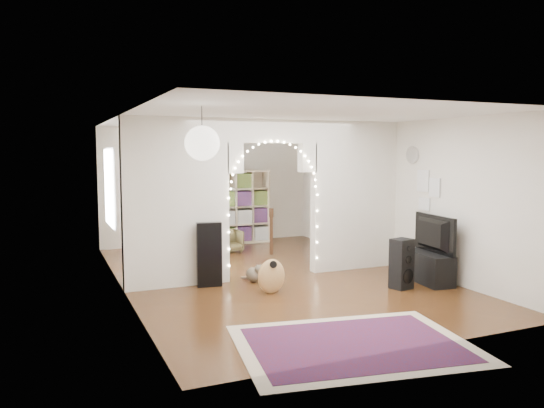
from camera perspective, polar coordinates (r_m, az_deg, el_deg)
name	(u,v)px	position (r m, az deg, el deg)	size (l,w,h in m)	color
floor	(272,276)	(9.29, -0.04, -7.76)	(7.50, 7.50, 0.00)	black
ceiling	(272,119)	(9.05, -0.04, 9.11)	(5.00, 7.50, 0.02)	white
wall_back	(209,186)	(12.59, -6.83, 1.95)	(5.00, 0.02, 2.70)	silver
wall_front	(411,227)	(5.84, 14.72, -2.45)	(5.00, 0.02, 2.70)	silver
wall_left	(121,205)	(8.40, -15.89, -0.06)	(0.02, 7.50, 2.70)	silver
wall_right	(392,194)	(10.32, 12.81, 1.04)	(0.02, 7.50, 2.70)	silver
divider_wall	(272,194)	(9.06, -0.04, 1.03)	(5.00, 0.20, 2.70)	silver
fairy_lights	(275,188)	(8.94, 0.29, 1.77)	(1.64, 0.04, 1.60)	#FFEABF
window	(109,187)	(10.18, -17.09, 1.71)	(0.04, 1.20, 1.40)	white
wall_clock	(413,155)	(9.80, 14.89, 5.14)	(0.31, 0.31, 0.03)	white
picture_frames	(427,190)	(9.51, 16.29, 1.48)	(0.02, 0.50, 0.70)	white
paper_lantern	(202,143)	(6.13, -7.52, 6.50)	(0.40, 0.40, 0.40)	white
ceiling_fan	(233,140)	(10.90, -4.25, 6.92)	(1.10, 1.10, 0.30)	gold
area_rug	(354,345)	(6.19, 8.81, -14.72)	(2.58, 1.93, 0.02)	maroon
guitar_case	(209,255)	(8.55, -6.77, -5.43)	(0.40, 0.13, 1.04)	black
acoustic_guitar	(271,262)	(8.07, -0.07, -6.29)	(0.47, 0.32, 1.11)	#BA7D4A
tabby_cat	(254,274)	(8.85, -1.97, -7.53)	(0.32, 0.50, 0.33)	brown
floor_speaker	(402,264)	(8.63, 13.77, -6.28)	(0.36, 0.33, 0.79)	black
media_console	(428,267)	(9.18, 16.43, -6.56)	(0.40, 1.00, 0.50)	black
tv	(429,234)	(9.08, 16.53, -3.10)	(1.07, 0.14, 0.62)	black
bookcase	(234,207)	(12.56, -4.11, -0.28)	(1.68, 0.43, 1.72)	beige
dining_table	(170,217)	(12.16, -10.96, -1.41)	(1.25, 0.87, 0.76)	brown
flower_vase	(169,210)	(12.14, -10.97, -0.62)	(0.18, 0.18, 0.19)	silver
dining_chair_left	(209,238)	(11.77, -6.80, -3.65)	(0.56, 0.57, 0.52)	brown
dining_chair_right	(229,241)	(11.43, -4.67, -4.01)	(0.51, 0.53, 0.48)	brown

